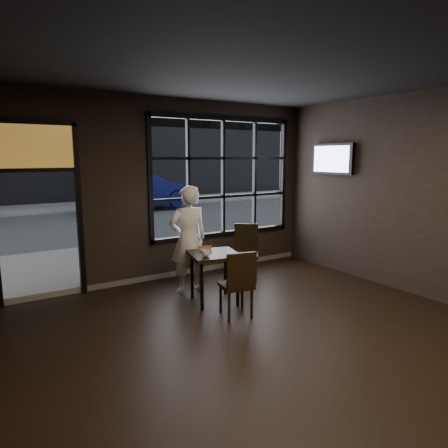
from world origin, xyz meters
TOP-DOWN VIEW (x-y plane):
  - floor at (0.00, 0.00)m, footprint 6.00×7.00m
  - ceiling at (0.00, 0.00)m, footprint 6.00×7.00m
  - window_frame at (1.20, 3.50)m, footprint 3.06×0.12m
  - stained_transom at (-2.10, 3.50)m, footprint 1.20×0.06m
  - street_asphalt at (0.00, 24.00)m, footprint 60.00×41.00m
  - building_across at (0.00, 23.00)m, footprint 28.00×12.00m
  - cafe_table at (0.09, 1.99)m, footprint 0.85×0.85m
  - chair_near at (0.06, 1.36)m, footprint 0.48×0.48m
  - chair_window at (1.13, 2.63)m, footprint 0.60×0.60m
  - man at (-0.03, 2.61)m, footprint 0.67×0.47m
  - hotdog at (0.07, 2.22)m, footprint 0.21×0.16m
  - cup at (-0.13, 1.86)m, footprint 0.16×0.16m
  - tv at (2.93, 2.34)m, footprint 0.11×0.99m
  - navy_car at (2.91, 12.60)m, footprint 4.63×2.03m
  - tree_right at (2.29, 15.22)m, footprint 2.46×2.46m

SIDE VIEW (x-z plane):
  - street_asphalt at x=0.00m, z-range -0.04..0.00m
  - floor at x=0.00m, z-range -0.02..0.00m
  - cafe_table at x=0.09m, z-range 0.00..0.77m
  - chair_near at x=0.06m, z-range 0.00..0.94m
  - chair_window at x=1.13m, z-range 0.00..1.00m
  - hotdog at x=0.07m, z-range 0.76..0.82m
  - cup at x=-0.13m, z-range 0.76..0.86m
  - navy_car at x=2.91m, z-range 0.10..1.58m
  - man at x=-0.03m, z-range 0.00..1.75m
  - window_frame at x=1.20m, z-range 0.66..2.94m
  - tv at x=2.93m, z-range 1.86..2.44m
  - stained_transom at x=-2.10m, z-range 2.00..2.70m
  - tree_right at x=2.29m, z-range 0.86..5.06m
  - ceiling at x=0.00m, z-range 3.20..3.22m
  - building_across at x=0.00m, z-range 0.00..15.00m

